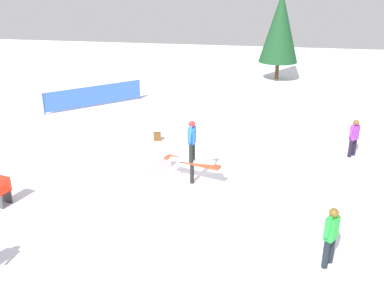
# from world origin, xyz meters

# --- Properties ---
(ground_plane) EXTENTS (60.00, 60.00, 0.00)m
(ground_plane) POSITION_xyz_m (0.00, 0.00, 0.00)
(ground_plane) COLOR white
(rail_feature) EXTENTS (1.95, 0.85, 0.79)m
(rail_feature) POSITION_xyz_m (0.00, 0.00, 0.66)
(rail_feature) COLOR black
(rail_feature) RESTS_ON ground
(snow_kicker_ramp) EXTENTS (2.17, 1.97, 0.57)m
(snow_kicker_ramp) POSITION_xyz_m (-2.04, 0.64, 0.29)
(snow_kicker_ramp) COLOR white
(snow_kicker_ramp) RESTS_ON ground
(main_rider_on_rail) EXTENTS (1.54, 0.71, 1.38)m
(main_rider_on_rail) POSITION_xyz_m (0.00, 0.00, 1.47)
(main_rider_on_rail) COLOR white
(main_rider_on_rail) RESTS_ON rail_feature
(bystander_purple) EXTENTS (0.49, 0.56, 1.45)m
(bystander_purple) POSITION_xyz_m (5.57, 3.35, 0.81)
(bystander_purple) COLOR black
(bystander_purple) RESTS_ON ground
(bystander_green) EXTENTS (0.42, 0.60, 1.53)m
(bystander_green) POSITION_xyz_m (3.95, -3.65, 0.86)
(bystander_green) COLOR black
(bystander_green) RESTS_ON ground
(folding_chair) EXTENTS (0.53, 0.53, 0.88)m
(folding_chair) POSITION_xyz_m (-5.30, -2.43, 0.41)
(folding_chair) COLOR #3F3F44
(folding_chair) RESTS_ON ground
(backpack_on_snow) EXTENTS (0.35, 0.30, 0.34)m
(backpack_on_snow) POSITION_xyz_m (-2.15, 3.61, 0.17)
(backpack_on_snow) COLOR brown
(backpack_on_snow) RESTS_ON ground
(safety_fence) EXTENTS (3.82, 3.71, 1.10)m
(safety_fence) POSITION_xyz_m (-6.63, 7.81, 0.60)
(safety_fence) COLOR blue
(safety_fence) RESTS_ON ground
(pine_tree_near) EXTENTS (2.46, 2.46, 5.60)m
(pine_tree_near) POSITION_xyz_m (2.73, 15.60, 3.41)
(pine_tree_near) COLOR #4C331E
(pine_tree_near) RESTS_ON ground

